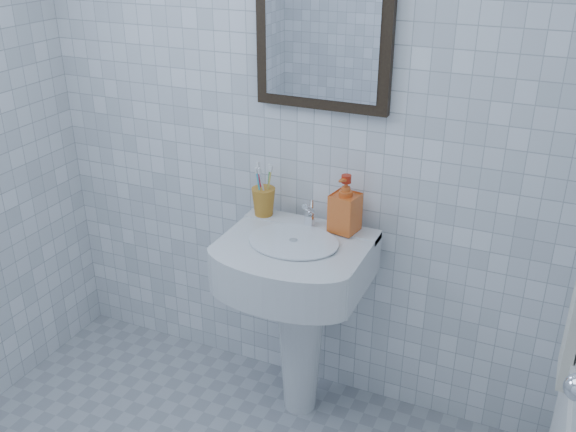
% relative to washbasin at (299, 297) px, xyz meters
% --- Properties ---
extents(wall_back, '(2.20, 0.02, 2.50)m').
position_rel_washbasin_xyz_m(wall_back, '(-0.10, 0.22, 0.70)').
color(wall_back, white).
rests_on(wall_back, ground).
extents(washbasin, '(0.53, 0.39, 0.82)m').
position_rel_washbasin_xyz_m(washbasin, '(0.00, 0.00, 0.00)').
color(washbasin, silver).
rests_on(washbasin, ground).
extents(faucet, '(0.04, 0.09, 0.11)m').
position_rel_washbasin_xyz_m(faucet, '(0.00, 0.10, 0.30)').
color(faucet, white).
rests_on(faucet, washbasin).
extents(toothbrush_cup, '(0.10, 0.10, 0.11)m').
position_rel_washbasin_xyz_m(toothbrush_cup, '(-0.20, 0.12, 0.32)').
color(toothbrush_cup, '#BD7923').
rests_on(toothbrush_cup, washbasin).
extents(soap_dispenser, '(0.11, 0.12, 0.22)m').
position_rel_washbasin_xyz_m(soap_dispenser, '(0.14, 0.11, 0.37)').
color(soap_dispenser, red).
rests_on(soap_dispenser, washbasin).
extents(wall_mirror, '(0.50, 0.04, 0.62)m').
position_rel_washbasin_xyz_m(wall_mirror, '(0.00, 0.20, 1.00)').
color(wall_mirror, black).
rests_on(wall_mirror, wall_back).
extents(hand_towel, '(0.03, 0.16, 0.38)m').
position_rel_washbasin_xyz_m(hand_towel, '(0.94, -0.26, 0.32)').
color(hand_towel, white).
rests_on(hand_towel, towel_ring).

